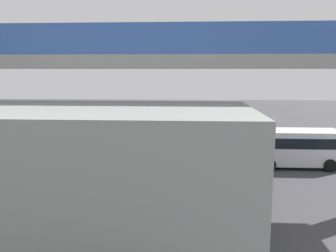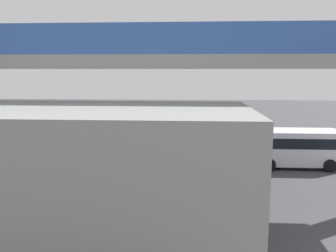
{
  "view_description": "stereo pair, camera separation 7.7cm",
  "coord_description": "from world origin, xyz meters",
  "px_view_note": "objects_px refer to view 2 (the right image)",
  "views": [
    {
      "loc": [
        -2.65,
        23.47,
        5.31
      ],
      "look_at": [
        -1.25,
        0.4,
        1.6
      ],
      "focal_mm": 37.1,
      "sensor_mm": 36.0,
      "label": 1
    },
    {
      "loc": [
        -2.72,
        23.46,
        5.31
      ],
      "look_at": [
        -1.25,
        0.4,
        1.6
      ],
      "focal_mm": 37.1,
      "sensor_mm": 36.0,
      "label": 2
    }
  ],
  "objects_px": {
    "city_bus": "(159,121)",
    "traffic_sign": "(228,114)",
    "parked_van": "(295,146)",
    "pedestrian": "(128,149)"
  },
  "relations": [
    {
      "from": "city_bus",
      "to": "traffic_sign",
      "type": "relative_size",
      "value": 4.12
    },
    {
      "from": "parked_van",
      "to": "pedestrian",
      "type": "distance_m",
      "value": 9.35
    },
    {
      "from": "pedestrian",
      "to": "traffic_sign",
      "type": "xyz_separation_m",
      "value": [
        -6.54,
        -8.48,
        1.0
      ]
    },
    {
      "from": "pedestrian",
      "to": "city_bus",
      "type": "bearing_deg",
      "value": -107.74
    },
    {
      "from": "city_bus",
      "to": "parked_van",
      "type": "relative_size",
      "value": 2.4
    },
    {
      "from": "city_bus",
      "to": "traffic_sign",
      "type": "bearing_deg",
      "value": -141.0
    },
    {
      "from": "parked_van",
      "to": "pedestrian",
      "type": "bearing_deg",
      "value": 0.94
    },
    {
      "from": "parked_van",
      "to": "traffic_sign",
      "type": "relative_size",
      "value": 1.71
    },
    {
      "from": "city_bus",
      "to": "parked_van",
      "type": "xyz_separation_m",
      "value": [
        -7.97,
        4.15,
        -0.7
      ]
    },
    {
      "from": "traffic_sign",
      "to": "pedestrian",
      "type": "bearing_deg",
      "value": 52.36
    }
  ]
}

